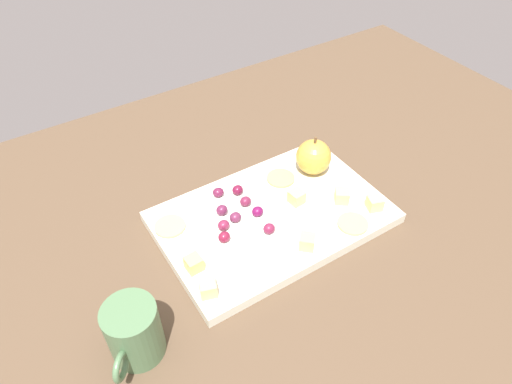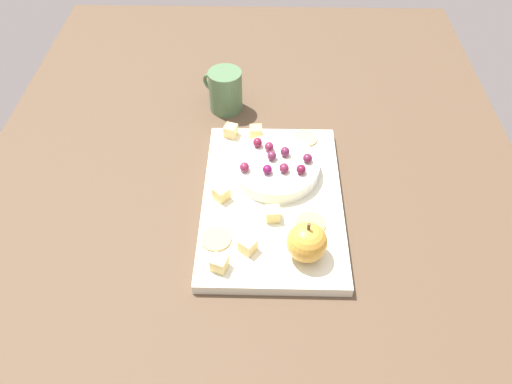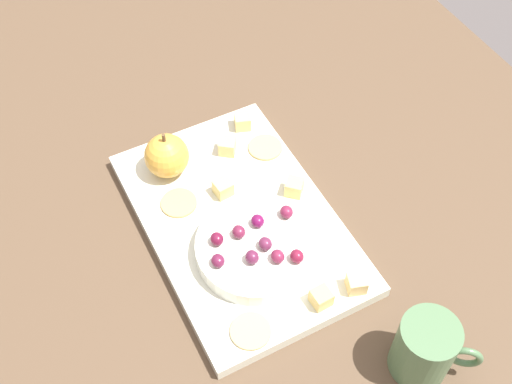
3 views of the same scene
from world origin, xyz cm
name	(u,v)px [view 2 (image 2 of 3)]	position (x,y,z in cm)	size (l,w,h in cm)	color
table	(251,204)	(0.00, 0.00, 2.09)	(147.62, 104.83, 4.18)	brown
platter	(272,201)	(1.78, 3.92, 5.15)	(37.73, 24.55, 1.94)	silver
serving_dish	(275,168)	(-4.37, 4.48, 7.35)	(16.03, 16.03, 2.48)	white
apple_whole	(307,242)	(14.20, 9.20, 9.33)	(6.43, 6.43, 6.43)	gold
apple_stem	(309,227)	(14.20, 9.20, 13.15)	(0.50, 0.50, 1.20)	brown
cheese_cube_0	(221,194)	(2.22, -5.02, 7.29)	(2.35, 2.35, 2.35)	#F0CB73
cheese_cube_1	(256,132)	(-14.59, 0.64, 7.29)	(2.35, 2.35, 2.35)	#EAC56B
cheese_cube_2	(219,263)	(17.01, -4.29, 7.29)	(2.35, 2.35, 2.35)	#E5C979
cheese_cube_3	(273,214)	(6.73, 3.97, 7.29)	(2.35, 2.35, 2.35)	#E2CC77
cheese_cube_4	(231,131)	(-14.91, -4.37, 7.29)	(2.35, 2.35, 2.35)	#EDC579
cheese_cube_5	(250,246)	(13.47, 0.34, 7.29)	(2.35, 2.35, 2.35)	#F0C878
cracker_0	(216,239)	(11.47, -5.30, 6.31)	(5.09, 5.09, 0.40)	tan
cracker_1	(311,224)	(7.89, 10.35, 6.31)	(5.09, 5.09, 0.40)	tan
cracker_2	(305,138)	(-14.13, 10.32, 6.31)	(5.09, 5.09, 0.40)	tan
grape_0	(244,167)	(-2.34, -1.12, 9.42)	(1.89, 1.70, 1.65)	maroon
grape_1	(267,169)	(-1.85, 2.95, 9.40)	(1.89, 1.70, 1.61)	#661243
grape_2	(269,147)	(-7.91, 3.24, 9.42)	(1.89, 1.70, 1.66)	maroon
grape_3	(301,169)	(-1.97, 8.94, 9.42)	(1.89, 1.70, 1.65)	maroon
grape_4	(307,158)	(-4.97, 10.23, 9.37)	(1.89, 1.70, 1.55)	#601B39
grape_5	(284,168)	(-2.26, 5.94, 9.40)	(1.89, 1.70, 1.62)	maroon
grape_6	(258,142)	(-9.03, 1.08, 9.44)	(1.89, 1.70, 1.70)	maroon
grape_7	(272,156)	(-5.49, 3.74, 9.41)	(1.89, 1.70, 1.63)	#622441
grape_8	(285,152)	(-6.54, 6.19, 9.47)	(1.89, 1.70, 1.76)	#5F203F
cup	(225,91)	(-26.48, -6.16, 8.71)	(8.22, 8.91, 9.05)	#4D704A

